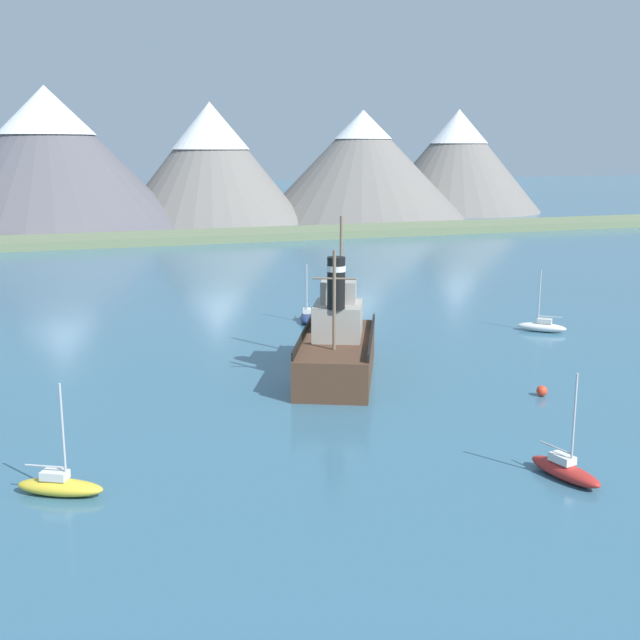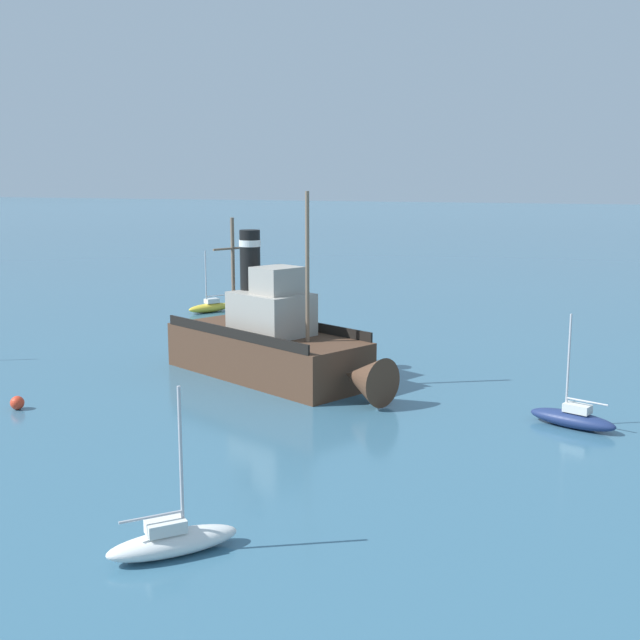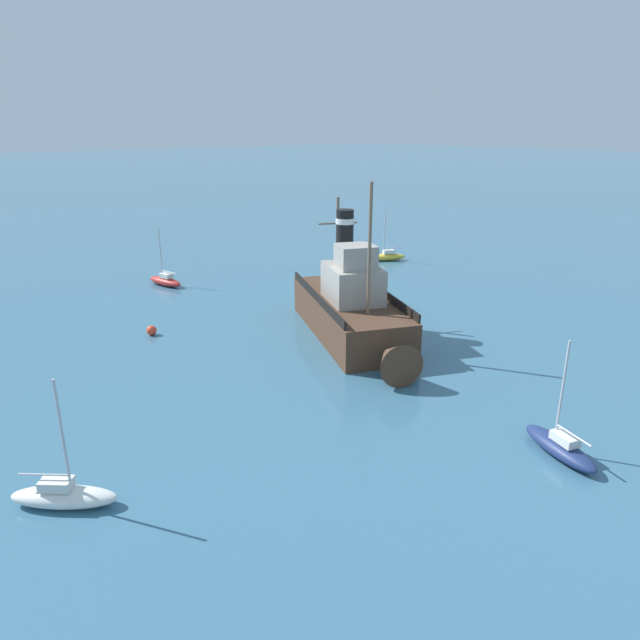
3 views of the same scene
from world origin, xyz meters
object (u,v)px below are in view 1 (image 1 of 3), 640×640
(sailboat_yellow, at_px, (60,485))
(sailboat_white, at_px, (542,326))
(sailboat_red, at_px, (565,470))
(old_tugboat, at_px, (338,345))
(sailboat_navy, at_px, (307,317))
(mooring_buoy, at_px, (542,391))

(sailboat_yellow, distance_m, sailboat_white, 41.77)
(sailboat_red, bearing_deg, sailboat_yellow, 165.28)
(sailboat_red, distance_m, sailboat_white, 29.63)
(old_tugboat, xyz_separation_m, sailboat_white, (19.43, 5.84, -1.40))
(old_tugboat, relative_size, sailboat_navy, 2.96)
(sailboat_navy, distance_m, sailboat_white, 19.05)
(old_tugboat, bearing_deg, sailboat_navy, 79.02)
(sailboat_yellow, bearing_deg, sailboat_navy, 54.80)
(sailboat_navy, distance_m, sailboat_yellow, 35.62)
(sailboat_navy, xyz_separation_m, sailboat_white, (16.42, -9.64, 0.00))
(old_tugboat, distance_m, sailboat_yellow, 22.25)
(sailboat_yellow, height_order, sailboat_white, same)
(sailboat_red, height_order, sailboat_yellow, same)
(sailboat_red, relative_size, sailboat_yellow, 1.00)
(old_tugboat, distance_m, mooring_buoy, 12.95)
(sailboat_white, height_order, mooring_buoy, sailboat_white)
(old_tugboat, bearing_deg, sailboat_red, -79.58)
(sailboat_red, height_order, mooring_buoy, sailboat_red)
(sailboat_red, bearing_deg, mooring_buoy, 60.21)
(sailboat_navy, bearing_deg, old_tugboat, -100.98)
(old_tugboat, height_order, sailboat_yellow, old_tugboat)
(sailboat_navy, xyz_separation_m, sailboat_red, (0.52, -34.64, 0.00))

